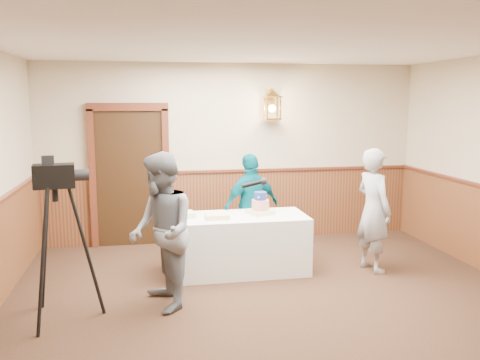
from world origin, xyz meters
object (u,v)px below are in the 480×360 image
(sheet_cake_yellow, at_px, (217,216))
(interviewer, at_px, (161,232))
(sheet_cake_green, at_px, (183,215))
(assistant_p, at_px, (251,206))
(tv_camera_rig, at_px, (58,251))
(display_table, at_px, (237,244))
(tiered_cake, at_px, (260,205))
(baker, at_px, (373,210))

(sheet_cake_yellow, relative_size, interviewer, 0.17)
(sheet_cake_green, height_order, assistant_p, assistant_p)
(assistant_p, height_order, tv_camera_rig, tv_camera_rig)
(display_table, bearing_deg, assistant_p, 61.16)
(sheet_cake_yellow, distance_m, assistant_p, 0.88)
(tiered_cake, bearing_deg, display_table, -171.05)
(tiered_cake, relative_size, tv_camera_rig, 0.23)
(tv_camera_rig, bearing_deg, sheet_cake_yellow, 22.11)
(tiered_cake, bearing_deg, sheet_cake_green, -178.92)
(display_table, xyz_separation_m, sheet_cake_green, (-0.70, 0.03, 0.41))
(sheet_cake_yellow, relative_size, baker, 0.18)
(baker, height_order, tv_camera_rig, baker)
(display_table, distance_m, interviewer, 1.50)
(sheet_cake_green, bearing_deg, display_table, -2.53)
(tiered_cake, xyz_separation_m, baker, (1.44, -0.31, -0.05))
(interviewer, bearing_deg, sheet_cake_yellow, 129.75)
(display_table, bearing_deg, tiered_cake, 8.95)
(interviewer, xyz_separation_m, tv_camera_rig, (-1.04, -0.09, -0.13))
(sheet_cake_green, distance_m, interviewer, 1.08)
(sheet_cake_yellow, bearing_deg, display_table, 20.77)
(display_table, relative_size, assistant_p, 1.20)
(display_table, height_order, sheet_cake_green, sheet_cake_green)
(interviewer, height_order, assistant_p, interviewer)
(display_table, height_order, tv_camera_rig, tv_camera_rig)
(tiered_cake, bearing_deg, assistant_p, 91.80)
(display_table, relative_size, baker, 1.11)
(tiered_cake, bearing_deg, tv_camera_rig, -154.00)
(sheet_cake_green, distance_m, baker, 2.48)
(tv_camera_rig, bearing_deg, baker, 5.06)
(tiered_cake, xyz_separation_m, sheet_cake_green, (-1.02, -0.02, -0.08))
(interviewer, relative_size, tv_camera_rig, 1.06)
(baker, bearing_deg, tiered_cake, 63.83)
(tv_camera_rig, bearing_deg, assistant_p, 27.83)
(interviewer, bearing_deg, sheet_cake_green, 152.33)
(sheet_cake_yellow, height_order, tv_camera_rig, tv_camera_rig)
(baker, xyz_separation_m, tv_camera_rig, (-3.80, -0.84, -0.09))
(baker, bearing_deg, tv_camera_rig, 88.51)
(assistant_p, bearing_deg, baker, 129.51)
(tiered_cake, relative_size, baker, 0.23)
(sheet_cake_yellow, relative_size, assistant_p, 0.20)
(interviewer, distance_m, baker, 2.86)
(interviewer, bearing_deg, baker, 93.58)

